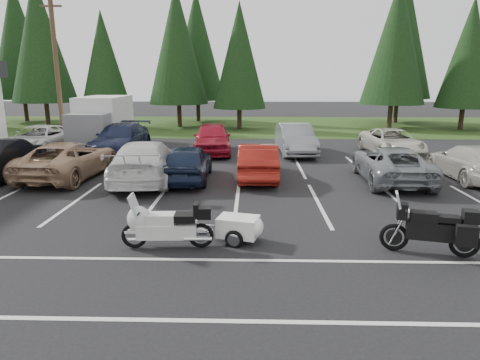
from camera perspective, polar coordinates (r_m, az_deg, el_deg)
name	(u,v)px	position (r m, az deg, el deg)	size (l,w,h in m)	color
ground	(219,213)	(13.19, -2.78, -4.35)	(120.00, 120.00, 0.00)	black
grass_strip	(240,125)	(36.75, 0.03, 7.28)	(80.00, 16.00, 0.01)	#223811
lake_water	(271,103)	(67.70, 4.19, 10.15)	(70.00, 50.00, 0.02)	gray
utility_pole	(56,65)	(26.87, -23.28, 13.90)	(1.60, 0.26, 9.00)	#473321
box_truck	(99,122)	(26.70, -18.25, 7.33)	(2.40, 5.60, 2.90)	silver
stall_markings	(224,195)	(15.10, -2.21, -2.00)	(32.00, 16.00, 0.01)	silver
conifer_2	(40,39)	(39.29, -25.16, 16.61)	(5.10, 5.10, 11.89)	#332316
conifer_3	(103,61)	(35.82, -17.74, 14.93)	(3.87, 3.87, 9.02)	#332316
conifer_4	(177,45)	(36.00, -8.39, 17.42)	(4.80, 4.80, 11.17)	#332316
conifer_5	(239,56)	(34.16, -0.08, 16.25)	(4.14, 4.14, 9.63)	#332316
conifer_6	(396,41)	(36.42, 20.09, 17.01)	(4.93, 4.93, 11.48)	#332316
conifer_7	(469,53)	(38.12, 28.25, 14.69)	(4.27, 4.27, 9.94)	#332316
conifer_back_a	(18,41)	(44.85, -27.50, 16.16)	(5.28, 5.28, 12.30)	#332316
conifer_back_b	(197,46)	(40.41, -5.78, 17.40)	(4.97, 4.97, 11.58)	#332316
conifer_back_c	(402,36)	(41.55, 20.83, 17.51)	(5.50, 5.50, 12.81)	#332316
car_near_1	(3,157)	(20.33, -29.00, 2.67)	(1.70, 4.88, 1.61)	black
car_near_2	(68,160)	(18.92, -21.90, 2.54)	(2.49, 5.40, 1.50)	#9C795B
car_near_3	(146,161)	(17.30, -12.48, 2.45)	(2.28, 5.60, 1.62)	silver
car_near_4	(187,163)	(17.16, -7.03, 2.33)	(1.74, 4.32, 1.47)	#151F36
car_near_5	(258,161)	(17.38, 2.39, 2.53)	(1.54, 4.41, 1.45)	maroon
car_near_6	(391,164)	(17.92, 19.51, 2.03)	(2.35, 5.09, 1.42)	slate
car_near_7	(471,162)	(19.64, 28.42, 2.12)	(1.98, 4.88, 1.42)	#B3B1A4
car_far_0	(39,139)	(25.88, -25.24, 4.93)	(2.43, 5.28, 1.47)	white
car_far_1	(120,139)	(24.04, -15.65, 5.29)	(2.22, 5.46, 1.58)	#161D37
car_far_2	(212,138)	(23.26, -3.72, 5.58)	(1.95, 4.84, 1.65)	maroon
car_far_3	(295,139)	(23.26, 7.40, 5.43)	(1.69, 4.85, 1.60)	slate
car_far_4	(392,142)	(24.18, 19.58, 4.79)	(2.27, 4.92, 1.37)	beige
touring_motorcycle	(167,221)	(10.47, -9.71, -5.44)	(2.47, 0.76, 1.37)	silver
cargo_trailer	(238,229)	(10.82, -0.25, -6.57)	(1.44, 0.81, 0.67)	white
adventure_motorcycle	(430,224)	(10.90, 24.04, -5.39)	(2.43, 0.85, 1.48)	black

